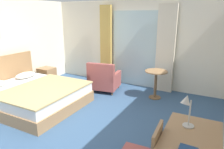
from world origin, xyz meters
name	(u,v)px	position (x,y,z in m)	size (l,w,h in m)	color
ground	(72,129)	(0.00, 0.00, -0.05)	(5.89, 6.51, 0.10)	#38567A
wall_back	(133,44)	(0.00, 2.99, 1.26)	(5.49, 0.12, 2.52)	silver
balcony_glass_door	(135,49)	(0.11, 2.91, 1.11)	(1.42, 0.02, 2.21)	silver
curtain_panel_left	(106,45)	(-0.82, 2.81, 1.19)	(0.37, 0.10, 2.38)	tan
curtain_panel_right	(165,49)	(1.04, 2.81, 1.19)	(0.50, 0.10, 2.38)	beige
bed	(32,95)	(-1.45, 0.36, 0.27)	(2.22, 1.91, 1.10)	#9E754C
nightstand	(47,76)	(-2.30, 1.69, 0.26)	(0.45, 0.42, 0.52)	#9E754C
desk_lamp	(187,105)	(2.12, -0.41, 1.08)	(0.18, 0.23, 0.46)	#B7B2A8
armchair_by_window	(104,80)	(-0.43, 2.00, 0.33)	(0.88, 0.85, 0.85)	#9E4C47
round_cafe_table	(156,78)	(1.00, 2.19, 0.53)	(0.57, 0.57, 0.73)	#9E754C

